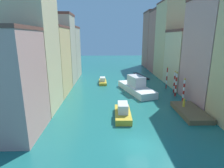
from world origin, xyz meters
The scene contains 21 objects.
ground_plane centered at (0.00, 24.50, 0.00)m, with size 154.00×154.00×0.00m, color #1E6B66.
building_left_0 centered at (-15.03, 3.00, 6.49)m, with size 6.69×7.83×12.97m.
building_left_1 centered at (-15.03, 11.04, 10.17)m, with size 6.69×8.02×20.31m.
building_left_2 centered at (-15.03, 19.91, 6.99)m, with size 6.69×9.49×13.95m.
building_left_3 centered at (-15.03, 28.55, 8.65)m, with size 6.69×7.18×17.28m.
building_left_4 centered at (-15.03, 36.49, 7.37)m, with size 6.69×8.57×14.71m.
building_right_1 centered at (15.03, 13.61, 9.31)m, with size 6.69×11.09×18.60m.
building_right_2 centered at (15.03, 24.93, 6.76)m, with size 6.69×10.90×13.49m.
building_right_3 centered at (15.03, 35.62, 10.73)m, with size 6.69×10.58×21.45m.
building_right_4 centered at (15.03, 45.51, 10.37)m, with size 6.69×9.35×20.72m.
building_right_5 centered at (15.03, 55.75, 10.70)m, with size 6.69×10.83×21.37m.
waterfront_dock centered at (9.60, 8.21, 0.37)m, with size 3.69×7.80×0.74m.
person_on_dock centered at (9.07, 9.54, 1.44)m, with size 0.36×0.36×1.53m.
mooring_pole_0 centered at (10.87, 14.11, 2.28)m, with size 0.37×0.37×4.46m.
mooring_pole_1 centered at (10.52, 17.18, 2.59)m, with size 0.37×0.37×5.06m.
mooring_pole_2 centered at (11.06, 19.54, 2.45)m, with size 0.33×0.33×4.79m.
mooring_pole_3 centered at (10.52, 23.00, 2.59)m, with size 0.28×0.28×5.09m.
vaporetto_white centered at (2.90, 20.23, 1.20)m, with size 7.16×12.43×3.62m.
gondola_black centered at (6.95, 36.35, 0.18)m, with size 3.21×9.77×0.36m.
motorboat_0 centered at (-4.60, 28.25, 0.57)m, with size 2.16×5.50×1.60m.
motorboat_1 centered at (-1.12, 7.37, 0.77)m, with size 2.49×6.12×2.21m.
Camera 1 is at (-3.48, -18.06, 11.79)m, focal length 29.19 mm.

